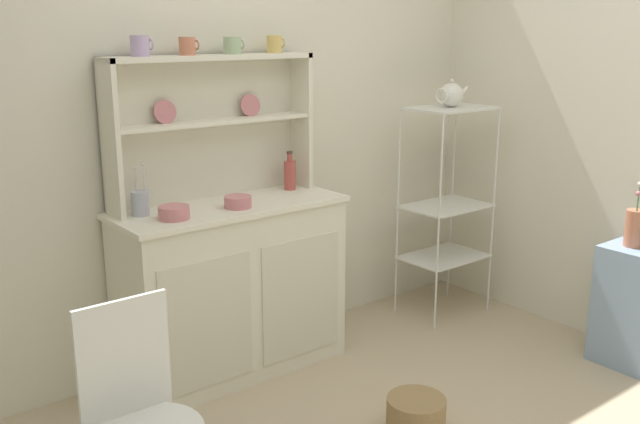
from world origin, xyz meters
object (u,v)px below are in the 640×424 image
at_px(bowl_mixing_large, 174,213).
at_px(porcelain_teapot, 451,95).
at_px(bakers_rack, 447,190).
at_px(wire_chair, 137,407).
at_px(cup_lilac_0, 140,46).
at_px(hutch_shelf_unit, 209,116).
at_px(floor_basket, 416,416).
at_px(jam_bottle, 290,174).
at_px(flower_vase, 635,226).
at_px(hutch_cabinet, 233,287).
at_px(utensil_jar, 140,203).

bearing_deg(bowl_mixing_large, porcelain_teapot, -2.09).
relative_size(bakers_rack, wire_chair, 1.45).
bearing_deg(bakers_rack, cup_lilac_0, 171.50).
bearing_deg(bakers_rack, hutch_shelf_unit, 167.72).
distance_m(wire_chair, bowl_mixing_large, 1.07).
xyz_separation_m(floor_basket, porcelain_teapot, (1.09, 0.85, 1.22)).
height_order(bowl_mixing_large, porcelain_teapot, porcelain_teapot).
distance_m(floor_basket, jam_bottle, 1.37).
xyz_separation_m(jam_bottle, porcelain_teapot, (0.96, -0.22, 0.37)).
xyz_separation_m(bakers_rack, porcelain_teapot, (-0.00, 0.00, 0.55)).
bearing_deg(cup_lilac_0, bowl_mixing_large, -84.18).
height_order(hutch_shelf_unit, flower_vase, hutch_shelf_unit).
bearing_deg(jam_bottle, cup_lilac_0, 177.30).
distance_m(cup_lilac_0, bowl_mixing_large, 0.73).
distance_m(hutch_shelf_unit, jam_bottle, 0.53).
height_order(floor_basket, porcelain_teapot, porcelain_teapot).
bearing_deg(porcelain_teapot, hutch_shelf_unit, 167.71).
relative_size(hutch_shelf_unit, bowl_mixing_large, 7.66).
relative_size(hutch_cabinet, porcelain_teapot, 4.99).
bearing_deg(floor_basket, bowl_mixing_large, 124.01).
distance_m(wire_chair, flower_vase, 2.54).
bearing_deg(hutch_cabinet, porcelain_teapot, -5.63).
relative_size(floor_basket, cup_lilac_0, 2.62).
bearing_deg(porcelain_teapot, cup_lilac_0, 171.50).
bearing_deg(cup_lilac_0, floor_basket, -60.18).
bearing_deg(jam_bottle, utensil_jar, -179.44).
bearing_deg(flower_vase, utensil_jar, 148.92).
distance_m(hutch_shelf_unit, flower_vase, 2.16).
bearing_deg(hutch_shelf_unit, jam_bottle, -10.63).
height_order(hutch_cabinet, cup_lilac_0, cup_lilac_0).
bearing_deg(utensil_jar, bowl_mixing_large, -60.06).
distance_m(hutch_shelf_unit, wire_chair, 1.58).
bearing_deg(floor_basket, porcelain_teapot, 37.75).
xyz_separation_m(cup_lilac_0, bowl_mixing_large, (0.02, -0.20, -0.71)).
xyz_separation_m(floor_basket, cup_lilac_0, (-0.63, 1.10, 1.51)).
distance_m(bakers_rack, utensil_jar, 1.81).
height_order(bakers_rack, utensil_jar, bakers_rack).
bearing_deg(utensil_jar, hutch_cabinet, -10.65).
height_order(bakers_rack, wire_chair, bakers_rack).
xyz_separation_m(bowl_mixing_large, jam_bottle, (0.74, 0.16, 0.05)).
xyz_separation_m(hutch_shelf_unit, wire_chair, (-0.90, -1.07, -0.74)).
xyz_separation_m(hutch_shelf_unit, cup_lilac_0, (-0.35, -0.04, 0.33)).
distance_m(bakers_rack, jam_bottle, 1.00).
xyz_separation_m(bakers_rack, cup_lilac_0, (-1.73, 0.26, 0.83)).
bearing_deg(hutch_cabinet, floor_basket, -73.83).
bearing_deg(floor_basket, flower_vase, -7.18).
bearing_deg(wire_chair, hutch_shelf_unit, 69.53).
bearing_deg(cup_lilac_0, hutch_cabinet, -19.36).
xyz_separation_m(wire_chair, bowl_mixing_large, (0.57, 0.83, 0.37)).
relative_size(wire_chair, utensil_jar, 3.56).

